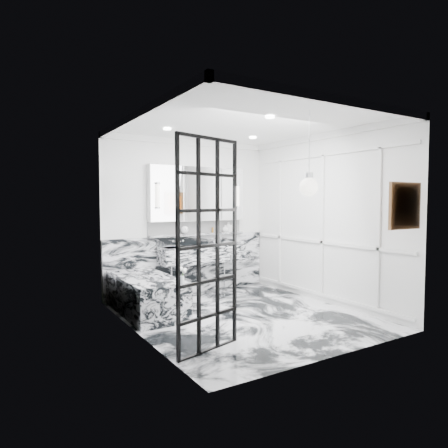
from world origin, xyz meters
TOP-DOWN VIEW (x-y plane):
  - floor at (0.00, 0.00)m, footprint 3.60×3.60m
  - ceiling at (0.00, 0.00)m, footprint 3.60×3.60m
  - wall_back at (0.00, 1.80)m, footprint 3.60×0.00m
  - wall_front at (0.00, -1.80)m, footprint 3.60×0.00m
  - wall_left at (-1.60, 0.00)m, footprint 0.00×3.60m
  - wall_right at (1.60, 0.00)m, footprint 0.00×3.60m
  - marble_clad_back at (0.00, 1.78)m, footprint 3.18×0.05m
  - marble_clad_left at (-1.59, 0.00)m, footprint 0.02×3.56m
  - panel_molding at (1.58, 0.00)m, footprint 0.03×3.40m
  - soap_bottle_a at (0.80, 1.71)m, footprint 0.08×0.08m
  - soap_bottle_b at (0.82, 1.71)m, footprint 0.10×0.10m
  - soap_bottle_c at (0.74, 1.71)m, footprint 0.11×0.11m
  - face_pot at (-0.12, 1.71)m, footprint 0.14×0.14m
  - amber_bottle at (0.46, 1.71)m, footprint 0.04×0.04m
  - flower_vase at (-0.96, 0.10)m, footprint 0.07×0.07m
  - crittall_door at (-1.12, -0.93)m, footprint 0.86×0.27m
  - artwork at (1.20, -1.76)m, footprint 0.48×0.05m
  - pendant_light at (0.05, -1.28)m, footprint 0.22×0.22m
  - trough_sink at (0.15, 1.55)m, footprint 1.60×0.45m
  - ledge at (0.15, 1.72)m, footprint 1.90×0.14m
  - subway_tile at (0.15, 1.78)m, footprint 1.90×0.03m
  - mirror_cabinet at (0.15, 1.73)m, footprint 1.90×0.16m
  - sconce_left at (-0.67, 1.63)m, footprint 0.07×0.07m
  - sconce_right at (0.97, 1.63)m, footprint 0.07×0.07m
  - bathtub at (-1.18, 0.90)m, footprint 0.75×1.65m

SIDE VIEW (x-z plane):
  - floor at x=0.00m, z-range 0.00..0.00m
  - bathtub at x=-1.18m, z-range 0.00..0.55m
  - marble_clad_back at x=0.00m, z-range 0.00..1.05m
  - flower_vase at x=-0.96m, z-range 0.55..0.67m
  - trough_sink at x=0.15m, z-range 0.58..0.88m
  - ledge at x=0.15m, z-range 1.05..1.09m
  - amber_bottle at x=0.46m, z-range 1.09..1.19m
  - soap_bottle_c at x=0.74m, z-range 1.09..1.23m
  - face_pot at x=-0.12m, z-range 1.10..1.23m
  - soap_bottle_a at x=0.80m, z-range 1.09..1.28m
  - soap_bottle_b at x=0.82m, z-range 1.09..1.28m
  - crittall_door at x=-1.12m, z-range 0.00..2.38m
  - subway_tile at x=0.15m, z-range 1.09..1.32m
  - panel_molding at x=1.58m, z-range 0.15..2.45m
  - marble_clad_left at x=-1.59m, z-range 0.00..2.68m
  - wall_back at x=0.00m, z-range -0.40..3.20m
  - wall_front at x=0.00m, z-range -0.40..3.20m
  - wall_left at x=-1.60m, z-range -0.40..3.20m
  - wall_right at x=1.60m, z-range -0.40..3.20m
  - artwork at x=1.20m, z-range 1.39..1.87m
  - sconce_left at x=-0.67m, z-range 1.58..1.98m
  - sconce_right at x=0.97m, z-range 1.58..1.98m
  - mirror_cabinet at x=0.15m, z-range 1.32..2.32m
  - pendant_light at x=0.05m, z-range 1.74..1.96m
  - ceiling at x=0.00m, z-range 2.80..2.80m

